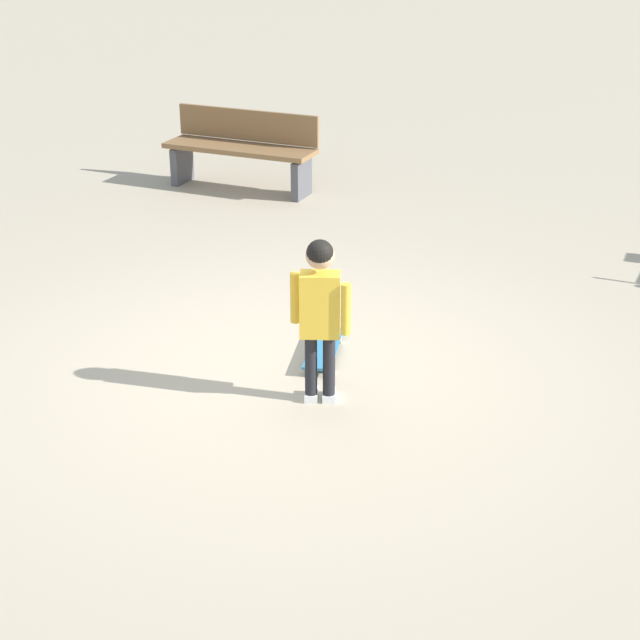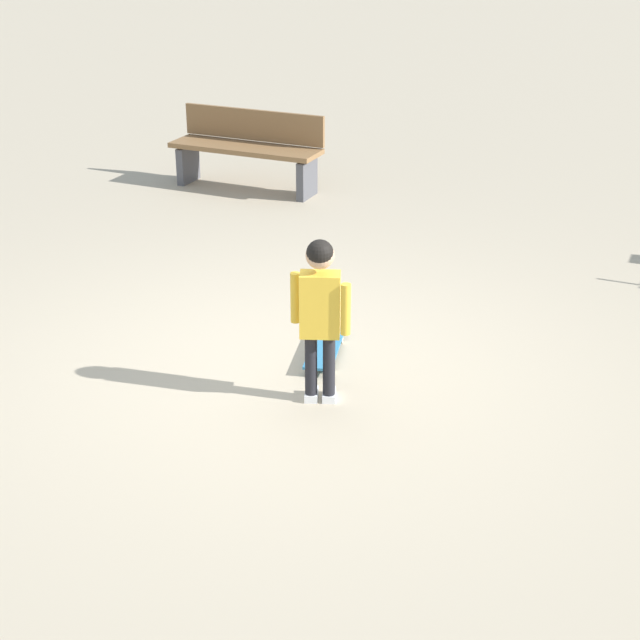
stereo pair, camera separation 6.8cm
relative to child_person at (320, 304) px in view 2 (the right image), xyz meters
name	(u,v)px [view 2 (the right image)]	position (x,y,z in m)	size (l,w,h in m)	color
ground_plane	(282,363)	(-0.24, -0.52, -0.66)	(50.00, 50.00, 0.00)	tan
child_person	(320,304)	(0.00, 0.00, 0.00)	(0.27, 0.41, 1.06)	black
skateboard	(325,349)	(-0.50, -0.35, -0.60)	(0.66, 0.48, 0.07)	teal
street_bench	(248,149)	(-3.15, -3.43, -0.23)	(0.82, 1.66, 0.80)	brown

